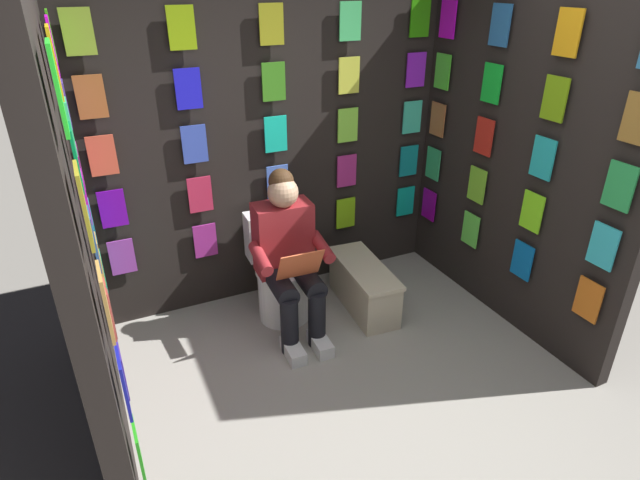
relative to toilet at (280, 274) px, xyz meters
name	(u,v)px	position (x,y,z in m)	size (l,w,h in m)	color
ground_plane	(417,464)	(-0.13, 1.65, -0.33)	(30.00, 30.00, 0.00)	#9E998E
display_wall_back	(272,146)	(-0.13, -0.41, 0.86)	(2.82, 0.14, 2.37)	black
display_wall_left	(518,161)	(-1.54, 0.64, 0.86)	(0.14, 2.01, 2.37)	black
display_wall_right	(76,240)	(1.28, 0.64, 0.86)	(0.14, 2.01, 2.37)	black
toilet	(280,274)	(0.00, 0.00, 0.00)	(0.41, 0.56, 0.77)	white
person_reading	(289,256)	(0.01, 0.23, 0.27)	(0.54, 0.70, 1.19)	maroon
comic_longbox_near	(364,286)	(-0.60, 0.22, -0.14)	(0.36, 0.79, 0.37)	beige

